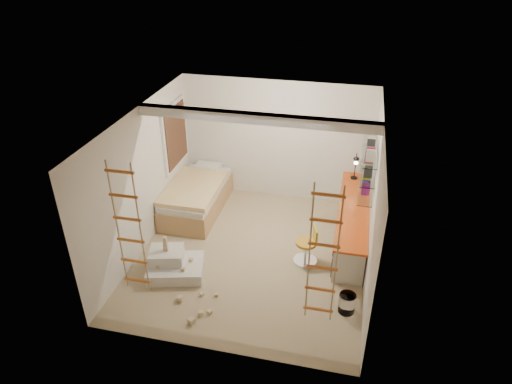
% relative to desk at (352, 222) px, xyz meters
% --- Properties ---
extents(floor, '(4.50, 4.50, 0.00)m').
position_rel_desk_xyz_m(floor, '(-1.72, -0.86, -0.40)').
color(floor, tan).
rests_on(floor, ground).
extents(ceiling_beam, '(4.00, 0.18, 0.16)m').
position_rel_desk_xyz_m(ceiling_beam, '(-1.72, -0.56, 2.12)').
color(ceiling_beam, white).
rests_on(ceiling_beam, ceiling).
extents(window_frame, '(0.06, 1.15, 1.35)m').
position_rel_desk_xyz_m(window_frame, '(-3.69, 0.64, 1.15)').
color(window_frame, white).
rests_on(window_frame, wall_left).
extents(window_blind, '(0.02, 1.00, 1.20)m').
position_rel_desk_xyz_m(window_blind, '(-3.65, 0.64, 1.15)').
color(window_blind, '#4C2D1E').
rests_on(window_blind, window_frame).
extents(rope_ladder_left, '(0.41, 0.04, 2.13)m').
position_rel_desk_xyz_m(rope_ladder_left, '(-3.07, -2.61, 1.11)').
color(rope_ladder_left, '#C06520').
rests_on(rope_ladder_left, ceiling).
extents(rope_ladder_right, '(0.41, 0.04, 2.13)m').
position_rel_desk_xyz_m(rope_ladder_right, '(-0.37, -2.61, 1.11)').
color(rope_ladder_right, '#C85D22').
rests_on(rope_ladder_right, ceiling).
extents(waste_bin, '(0.26, 0.26, 0.33)m').
position_rel_desk_xyz_m(waste_bin, '(0.03, -1.92, -0.24)').
color(waste_bin, white).
rests_on(waste_bin, floor).
extents(desk, '(0.56, 2.80, 0.75)m').
position_rel_desk_xyz_m(desk, '(0.00, 0.00, 0.00)').
color(desk, '#D75019').
rests_on(desk, floor).
extents(shelves, '(0.25, 1.80, 0.71)m').
position_rel_desk_xyz_m(shelves, '(0.15, 0.27, 1.10)').
color(shelves, white).
rests_on(shelves, wall_right).
extents(bed, '(1.02, 2.00, 0.69)m').
position_rel_desk_xyz_m(bed, '(-3.20, 0.36, -0.07)').
color(bed, '#AD7F51').
rests_on(bed, floor).
extents(task_lamp, '(0.14, 0.36, 0.57)m').
position_rel_desk_xyz_m(task_lamp, '(-0.05, 0.96, 0.73)').
color(task_lamp, black).
rests_on(task_lamp, desk).
extents(swivel_chair, '(0.52, 0.52, 0.71)m').
position_rel_desk_xyz_m(swivel_chair, '(-0.73, -0.85, -0.14)').
color(swivel_chair, gold).
rests_on(swivel_chair, floor).
extents(play_platform, '(1.09, 0.94, 0.41)m').
position_rel_desk_xyz_m(play_platform, '(-2.93, -1.64, -0.24)').
color(play_platform, silver).
rests_on(play_platform, floor).
extents(toy_blocks, '(1.16, 1.23, 0.68)m').
position_rel_desk_xyz_m(toy_blocks, '(-2.58, -2.01, -0.18)').
color(toy_blocks, '#CCB284').
rests_on(toy_blocks, floor).
extents(books, '(0.14, 0.64, 0.92)m').
position_rel_desk_xyz_m(books, '(0.15, 0.27, 1.25)').
color(books, '#8C1E7F').
rests_on(books, shelves).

